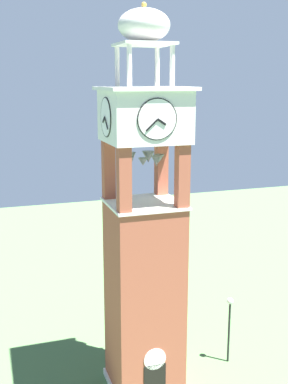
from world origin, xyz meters
TOP-DOWN VIEW (x-y plane):
  - clock_tower at (0.00, -0.00)m, footprint 3.88×3.88m
  - lamp_post at (5.22, 0.73)m, footprint 0.36×0.36m
  - trash_bin at (1.83, 4.59)m, footprint 0.52×0.52m

SIDE VIEW (x-z plane):
  - trash_bin at x=1.83m, z-range 0.00..0.80m
  - lamp_post at x=5.22m, z-range 0.75..4.61m
  - clock_tower at x=0.00m, z-range -1.82..16.94m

